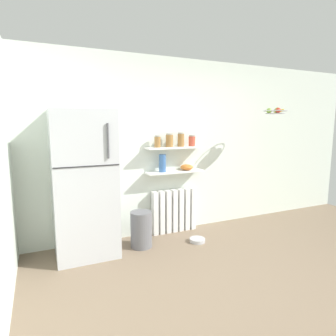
{
  "coord_description": "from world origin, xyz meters",
  "views": [
    {
      "loc": [
        -1.9,
        -1.93,
        1.64
      ],
      "look_at": [
        -0.3,
        1.6,
        1.05
      ],
      "focal_mm": 30.87,
      "sensor_mm": 36.0,
      "label": 1
    }
  ],
  "objects": [
    {
      "name": "ground_plane",
      "position": [
        0.0,
        0.5,
        0.0
      ],
      "size": [
        7.04,
        7.04,
        0.0
      ],
      "primitive_type": "plane",
      "color": "#7A6651"
    },
    {
      "name": "back_wall",
      "position": [
        0.0,
        2.05,
        1.3
      ],
      "size": [
        7.04,
        0.1,
        2.6
      ],
      "primitive_type": "cube",
      "color": "silver",
      "rests_on": "ground_plane"
    },
    {
      "name": "refrigerator",
      "position": [
        -1.41,
        1.68,
        0.91
      ],
      "size": [
        0.74,
        0.68,
        1.81
      ],
      "color": "#B7BABF",
      "rests_on": "ground_plane"
    },
    {
      "name": "radiator",
      "position": [
        -0.06,
        1.92,
        0.33
      ],
      "size": [
        0.71,
        0.12,
        0.65
      ],
      "color": "white",
      "rests_on": "ground_plane"
    },
    {
      "name": "wall_shelf_lower",
      "position": [
        -0.06,
        1.89,
        0.94
      ],
      "size": [
        0.89,
        0.22,
        0.02
      ],
      "primitive_type": "cube",
      "color": "white"
    },
    {
      "name": "wall_shelf_upper",
      "position": [
        -0.06,
        1.89,
        1.3
      ],
      "size": [
        0.89,
        0.22,
        0.02
      ],
      "primitive_type": "cube",
      "color": "white"
    },
    {
      "name": "storage_jar_0",
      "position": [
        -0.34,
        1.89,
        1.39
      ],
      "size": [
        0.09,
        0.09,
        0.17
      ],
      "color": "olive",
      "rests_on": "wall_shelf_upper"
    },
    {
      "name": "storage_jar_1",
      "position": [
        -0.15,
        1.89,
        1.41
      ],
      "size": [
        0.11,
        0.11,
        0.2
      ],
      "color": "olive",
      "rests_on": "wall_shelf_upper"
    },
    {
      "name": "storage_jar_2",
      "position": [
        0.04,
        1.89,
        1.41
      ],
      "size": [
        0.1,
        0.1,
        0.21
      ],
      "color": "olive",
      "rests_on": "wall_shelf_upper"
    },
    {
      "name": "storage_jar_3",
      "position": [
        0.22,
        1.89,
        1.39
      ],
      "size": [
        0.1,
        0.1,
        0.17
      ],
      "color": "#C64C38",
      "rests_on": "wall_shelf_upper"
    },
    {
      "name": "vase",
      "position": [
        -0.26,
        1.89,
        1.08
      ],
      "size": [
        0.1,
        0.1,
        0.26
      ],
      "primitive_type": "cylinder",
      "color": "#38609E",
      "rests_on": "wall_shelf_lower"
    },
    {
      "name": "shelf_bowl",
      "position": [
        0.14,
        1.89,
        0.99
      ],
      "size": [
        0.19,
        0.19,
        0.09
      ],
      "primitive_type": "ellipsoid",
      "color": "orange",
      "rests_on": "wall_shelf_lower"
    },
    {
      "name": "trash_bin",
      "position": [
        -0.7,
        1.59,
        0.24
      ],
      "size": [
        0.29,
        0.29,
        0.49
      ],
      "primitive_type": "cylinder",
      "color": "slate",
      "rests_on": "ground_plane"
    },
    {
      "name": "pet_food_bowl",
      "position": [
        0.07,
        1.41,
        0.03
      ],
      "size": [
        0.22,
        0.22,
        0.05
      ],
      "primitive_type": "cylinder",
      "color": "#B7B7BC",
      "rests_on": "ground_plane"
    },
    {
      "name": "hanging_fruit_basket",
      "position": [
        1.4,
        1.44,
        1.83
      ],
      "size": [
        0.35,
        0.35,
        0.1
      ],
      "color": "#B2B2B7"
    }
  ]
}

